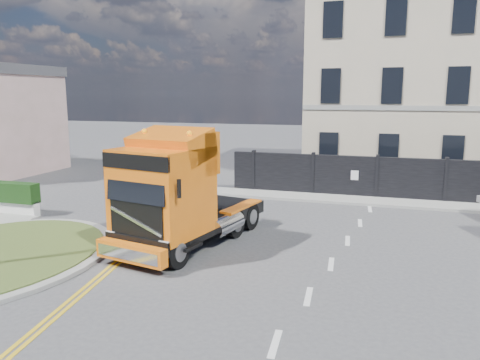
% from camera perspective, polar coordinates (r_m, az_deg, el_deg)
% --- Properties ---
extents(ground, '(120.00, 120.00, 0.00)m').
position_cam_1_polar(ground, '(15.05, -0.15, -8.55)').
color(ground, '#424244').
rests_on(ground, ground).
extents(hoarding_fence, '(18.80, 0.25, 2.00)m').
position_cam_1_polar(hoarding_fence, '(23.04, 22.65, -0.10)').
color(hoarding_fence, black).
rests_on(hoarding_fence, ground).
extents(georgian_building, '(12.30, 10.30, 12.80)m').
position_cam_1_polar(georgian_building, '(30.15, 20.93, 11.45)').
color(georgian_building, '#B3A88E').
rests_on(georgian_building, ground).
extents(pavement_far, '(20.00, 1.60, 0.12)m').
position_cam_1_polar(pavement_far, '(22.29, 21.28, -2.81)').
color(pavement_far, gray).
rests_on(pavement_far, ground).
extents(truck, '(3.56, 6.60, 3.75)m').
position_cam_1_polar(truck, '(14.84, -7.92, -2.18)').
color(truck, black).
rests_on(truck, ground).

